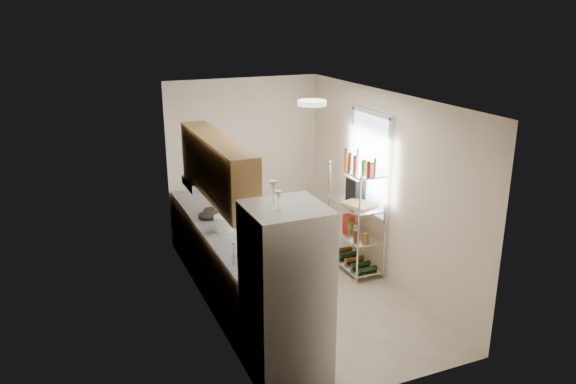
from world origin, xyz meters
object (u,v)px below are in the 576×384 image
at_px(cutting_board, 359,204).
at_px(espresso_machine, 356,187).
at_px(frying_pan_large, 209,216).
at_px(refrigerator, 286,293).
at_px(rice_cooker, 224,223).

distance_m(cutting_board, espresso_machine, 0.37).
height_order(frying_pan_large, cutting_board, cutting_board).
height_order(frying_pan_large, espresso_machine, espresso_machine).
bearing_deg(cutting_board, refrigerator, -136.23).
distance_m(refrigerator, rice_cooker, 1.89).
xyz_separation_m(frying_pan_large, espresso_machine, (2.10, -0.31, 0.24)).
distance_m(rice_cooker, frying_pan_large, 0.54).
height_order(rice_cooker, espresso_machine, espresso_machine).
bearing_deg(frying_pan_large, espresso_machine, 10.12).
relative_size(refrigerator, frying_pan_large, 6.41).
bearing_deg(cutting_board, frying_pan_large, 162.21).
bearing_deg(espresso_machine, cutting_board, -114.87).
relative_size(rice_cooker, cutting_board, 0.58).
xyz_separation_m(rice_cooker, frying_pan_large, (-0.05, 0.53, -0.08)).
bearing_deg(rice_cooker, frying_pan_large, 95.28).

